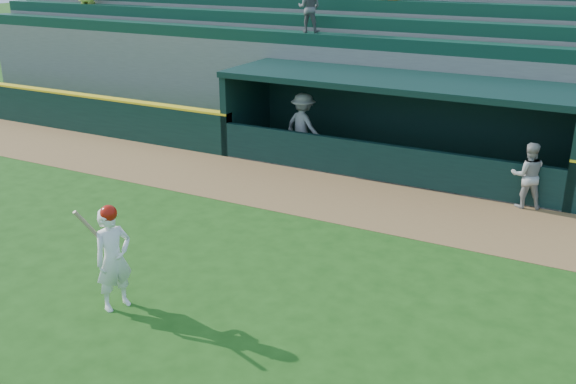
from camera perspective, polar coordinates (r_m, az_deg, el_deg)
ground at (r=11.38m, az=-3.80°, el=-8.66°), size 120.00×120.00×0.00m
warning_track at (r=15.36m, az=5.74°, el=-0.70°), size 40.00×3.00×0.01m
field_wall_left at (r=23.57m, az=-21.39°, el=7.03°), size 15.50×0.30×1.20m
wall_stripe_left at (r=23.45m, az=-21.59°, el=8.52°), size 15.50×0.32×0.06m
dugout_player_front at (r=15.61m, az=20.54°, el=1.41°), size 0.89×0.78×1.55m
dugout_player_inside at (r=18.26m, az=1.35°, el=5.91°), size 1.35×1.01×1.86m
dugout at (r=17.75m, az=9.74°, el=6.61°), size 9.40×2.80×2.46m
stands at (r=21.87m, az=13.74°, el=11.70°), size 34.50×6.25×6.95m
batter_at_plate at (r=10.81m, az=-15.29°, el=-5.61°), size 0.62×0.83×1.83m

